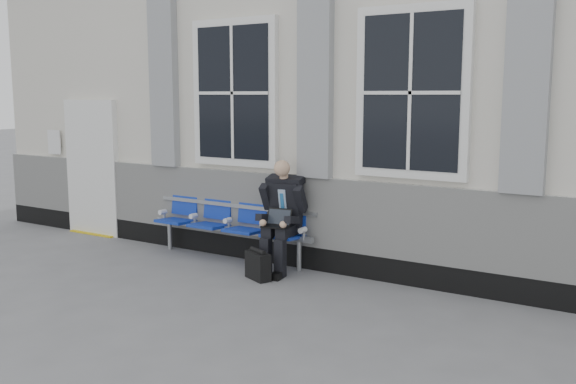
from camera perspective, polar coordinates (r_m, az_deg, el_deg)
The scene contains 5 objects.
ground at distance 6.68m, azimuth 2.90°, elevation -10.85°, with size 70.00×70.00×0.00m, color slate.
station_building at distance 9.49m, azimuth 13.33°, elevation 8.38°, with size 14.40×4.40×4.49m.
bench at distance 8.75m, azimuth -5.10°, elevation -2.44°, with size 2.60×0.47×0.91m.
businessman at distance 8.08m, azimuth -0.51°, elevation -1.76°, with size 0.60×0.81×1.42m.
briefcase at distance 7.85m, azimuth -2.69°, elevation -6.52°, with size 0.41×0.30×0.38m.
Camera 1 is at (3.07, -5.50, 2.23)m, focal length 40.00 mm.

